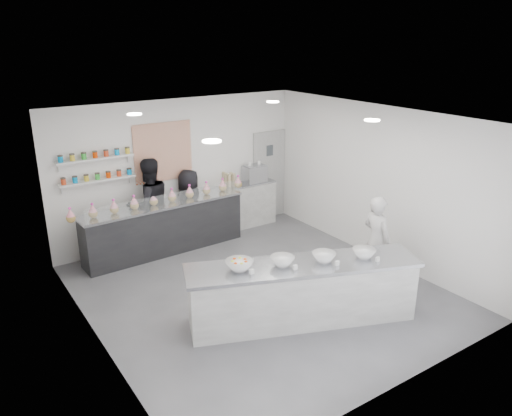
{
  "coord_description": "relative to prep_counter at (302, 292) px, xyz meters",
  "views": [
    {
      "loc": [
        -4.33,
        -6.34,
        4.24
      ],
      "look_at": [
        0.2,
        0.4,
        1.38
      ],
      "focal_mm": 35.0,
      "sensor_mm": 36.0,
      "label": 1
    }
  ],
  "objects": [
    {
      "name": "downlight_2",
      "position": [
        -1.44,
        2.71,
        2.5
      ],
      "size": [
        0.24,
        0.24,
        0.02
      ],
      "primitive_type": "cylinder",
      "color": "white",
      "rests_on": "ceiling"
    },
    {
      "name": "ceiling",
      "position": [
        -0.04,
        1.11,
        2.52
      ],
      "size": [
        6.0,
        6.0,
        0.0
      ],
      "primitive_type": "plane",
      "rotation": [
        3.14,
        0.0,
        0.0
      ],
      "color": "white",
      "rests_on": "floor"
    },
    {
      "name": "floor",
      "position": [
        -0.04,
        1.11,
        -0.48
      ],
      "size": [
        6.0,
        6.0,
        0.0
      ],
      "primitive_type": "plane",
      "color": "#515156",
      "rests_on": "ground"
    },
    {
      "name": "downlight_1",
      "position": [
        1.36,
        0.11,
        2.5
      ],
      "size": [
        0.24,
        0.24,
        0.02
      ],
      "primitive_type": "cylinder",
      "color": "white",
      "rests_on": "ceiling"
    },
    {
      "name": "back_door",
      "position": [
        2.26,
        4.08,
        0.57
      ],
      "size": [
        0.88,
        0.04,
        2.1
      ],
      "primitive_type": "cube",
      "color": "#A0A09D",
      "rests_on": "floor"
    },
    {
      "name": "preserve_jars",
      "position": [
        -1.79,
        3.99,
        1.4
      ],
      "size": [
        1.45,
        0.1,
        0.56
      ],
      "primitive_type": null,
      "color": "red",
      "rests_on": "jar_shelf_lower"
    },
    {
      "name": "jar_shelf_upper",
      "position": [
        -1.79,
        4.01,
        1.54
      ],
      "size": [
        1.45,
        0.22,
        0.04
      ],
      "primitive_type": "cube",
      "color": "silver",
      "rests_on": "back_wall"
    },
    {
      "name": "staff_right",
      "position": [
        0.02,
        3.83,
        0.3
      ],
      "size": [
        0.88,
        0.7,
        1.57
      ],
      "primitive_type": "imported",
      "rotation": [
        0.0,
        0.0,
        3.44
      ],
      "color": "black",
      "rests_on": "floor"
    },
    {
      "name": "left_wall",
      "position": [
        -2.79,
        1.11,
        1.02
      ],
      "size": [
        0.0,
        6.0,
        6.0
      ],
      "primitive_type": "plane",
      "rotation": [
        1.57,
        0.0,
        1.57
      ],
      "color": "white",
      "rests_on": "floor"
    },
    {
      "name": "staff_left",
      "position": [
        -0.86,
        3.83,
        0.48
      ],
      "size": [
        0.97,
        0.77,
        1.93
      ],
      "primitive_type": "imported",
      "rotation": [
        0.0,
        0.0,
        3.19
      ],
      "color": "black",
      "rests_on": "floor"
    },
    {
      "name": "back_wall",
      "position": [
        -0.04,
        4.11,
        1.02
      ],
      "size": [
        5.5,
        0.0,
        5.5
      ],
      "primitive_type": "plane",
      "rotation": [
        1.57,
        0.0,
        0.0
      ],
      "color": "white",
      "rests_on": "floor"
    },
    {
      "name": "woman_prep",
      "position": [
        1.87,
        0.27,
        0.32
      ],
      "size": [
        0.41,
        0.6,
        1.62
      ],
      "primitive_type": "imported",
      "rotation": [
        0.0,
        0.0,
        1.54
      ],
      "color": "beige",
      "rests_on": "floor"
    },
    {
      "name": "cup_stacks",
      "position": [
        1.08,
        3.89,
        0.68
      ],
      "size": [
        0.24,
        0.24,
        0.3
      ],
      "primitive_type": null,
      "color": "tan",
      "rests_on": "espresso_ledge"
    },
    {
      "name": "downlight_0",
      "position": [
        -1.44,
        0.11,
        2.5
      ],
      "size": [
        0.24,
        0.24,
        0.02
      ],
      "primitive_type": "cylinder",
      "color": "white",
      "rests_on": "ceiling"
    },
    {
      "name": "prep_counter",
      "position": [
        0.0,
        0.0,
        0.0
      ],
      "size": [
        3.6,
        2.06,
        0.97
      ],
      "primitive_type": "cube",
      "rotation": [
        0.0,
        0.0,
        -0.38
      ],
      "color": "#A09F9B",
      "rests_on": "floor"
    },
    {
      "name": "back_bar",
      "position": [
        -0.67,
        3.58,
        0.04
      ],
      "size": [
        3.38,
        0.74,
        1.04
      ],
      "primitive_type": "cube",
      "rotation": [
        0.0,
        0.0,
        0.04
      ],
      "color": "black",
      "rests_on": "floor"
    },
    {
      "name": "espresso_ledge",
      "position": [
        1.51,
        3.89,
        0.02
      ],
      "size": [
        1.37,
        0.43,
        1.01
      ],
      "primitive_type": "cube",
      "color": "#A09F9B",
      "rests_on": "floor"
    },
    {
      "name": "sneeze_guard",
      "position": [
        -0.66,
        3.28,
        0.7
      ],
      "size": [
        3.31,
        0.14,
        0.28
      ],
      "primitive_type": "cube",
      "rotation": [
        0.0,
        0.0,
        0.04
      ],
      "color": "white",
      "rests_on": "back_bar"
    },
    {
      "name": "cookie_bags",
      "position": [
        -0.67,
        3.58,
        0.7
      ],
      "size": [
        3.77,
        0.3,
        0.29
      ],
      "primitive_type": null,
      "rotation": [
        0.0,
        0.0,
        0.04
      ],
      "color": "pink",
      "rests_on": "back_bar"
    },
    {
      "name": "pattern_panel",
      "position": [
        -0.39,
        4.09,
        1.47
      ],
      "size": [
        1.25,
        0.03,
        1.2
      ],
      "primitive_type": "cube",
      "color": "#BC4516",
      "rests_on": "back_wall"
    },
    {
      "name": "prep_bowls",
      "position": [
        0.0,
        -0.0,
        0.56
      ],
      "size": [
        2.32,
        1.28,
        0.15
      ],
      "primitive_type": null,
      "rotation": [
        0.0,
        0.0,
        -0.38
      ],
      "color": "white",
      "rests_on": "prep_counter"
    },
    {
      "name": "espresso_machine",
      "position": [
        1.72,
        3.89,
        0.72
      ],
      "size": [
        0.5,
        0.35,
        0.38
      ],
      "primitive_type": "cube",
      "color": "#93969E",
      "rests_on": "espresso_ledge"
    },
    {
      "name": "jar_shelf_lower",
      "position": [
        -1.79,
        4.01,
        1.12
      ],
      "size": [
        1.45,
        0.22,
        0.04
      ],
      "primitive_type": "cube",
      "color": "silver",
      "rests_on": "back_wall"
    },
    {
      "name": "downlight_3",
      "position": [
        1.36,
        2.71,
        2.5
      ],
      "size": [
        0.24,
        0.24,
        0.02
      ],
      "primitive_type": "cylinder",
      "color": "white",
      "rests_on": "ceiling"
    },
    {
      "name": "label_cards",
      "position": [
        0.18,
        -0.47,
        0.52
      ],
      "size": [
        2.01,
        0.04,
        0.07
      ],
      "primitive_type": null,
      "color": "white",
      "rests_on": "prep_counter"
    },
    {
      "name": "right_wall",
      "position": [
        2.71,
        1.11,
        1.02
      ],
      "size": [
        0.0,
        6.0,
        6.0
      ],
      "primitive_type": "plane",
      "rotation": [
        1.57,
        0.0,
        -1.57
      ],
      "color": "white",
      "rests_on": "floor"
    }
  ]
}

